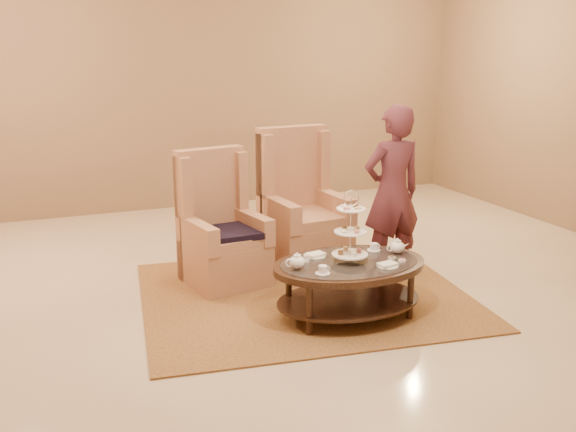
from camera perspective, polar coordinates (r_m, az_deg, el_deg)
name	(u,v)px	position (r m, az deg, el deg)	size (l,w,h in m)	color
ground	(309,306)	(5.79, 1.87, -7.97)	(8.00, 8.00, 0.00)	beige
ceiling	(309,306)	(5.79, 1.87, -7.97)	(8.00, 8.00, 0.02)	white
wall_back	(195,82)	(9.15, -8.27, 11.68)	(8.00, 0.04, 3.50)	#8C6B4C
rug	(304,295)	(6.00, 1.45, -7.02)	(3.21, 2.78, 0.02)	olive
tea_table	(349,272)	(5.45, 5.47, -4.97)	(1.36, 0.96, 1.11)	black
armchair_left	(221,239)	(6.25, -6.00, -2.01)	(0.83, 0.85, 1.30)	tan
armchair_right	(301,218)	(6.78, 1.15, -0.21)	(0.84, 0.87, 1.43)	tan
person	(392,192)	(6.36, 9.25, 2.08)	(0.63, 0.42, 1.71)	#53232B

